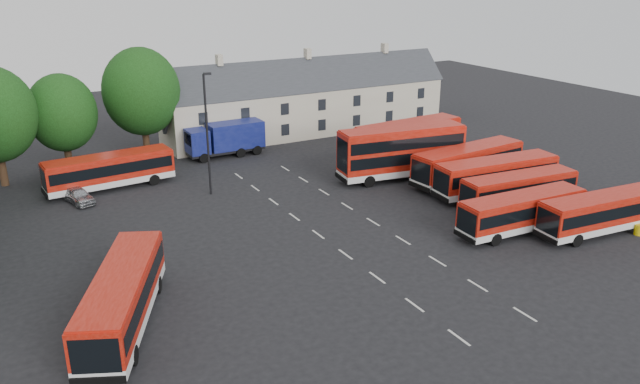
{
  "coord_description": "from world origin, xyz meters",
  "views": [
    {
      "loc": [
        -20.9,
        -35.98,
        19.14
      ],
      "look_at": [
        1.76,
        4.89,
        2.2
      ],
      "focal_mm": 35.0,
      "sensor_mm": 36.0,
      "label": 1
    }
  ],
  "objects_px": {
    "silver_car": "(78,195)",
    "lamppost": "(207,131)",
    "bus_west": "(122,295)",
    "grit_bin": "(639,230)",
    "bus_row_a": "(603,211)",
    "box_truck": "(226,138)",
    "bus_dd_south": "(402,150)"
  },
  "relations": [
    {
      "from": "silver_car",
      "to": "lamppost",
      "type": "height_order",
      "value": "lamppost"
    },
    {
      "from": "silver_car",
      "to": "lamppost",
      "type": "bearing_deg",
      "value": -32.95
    },
    {
      "from": "grit_bin",
      "to": "lamppost",
      "type": "bearing_deg",
      "value": 136.18
    },
    {
      "from": "bus_row_a",
      "to": "lamppost",
      "type": "bearing_deg",
      "value": 140.23
    },
    {
      "from": "bus_row_a",
      "to": "box_truck",
      "type": "xyz_separation_m",
      "value": [
        -17.37,
        33.13,
        0.19
      ]
    },
    {
      "from": "bus_row_a",
      "to": "bus_dd_south",
      "type": "height_order",
      "value": "bus_dd_south"
    },
    {
      "from": "bus_row_a",
      "to": "lamppost",
      "type": "height_order",
      "value": "lamppost"
    },
    {
      "from": "silver_car",
      "to": "grit_bin",
      "type": "xyz_separation_m",
      "value": [
        35.95,
        -27.7,
        -0.27
      ]
    },
    {
      "from": "bus_dd_south",
      "to": "lamppost",
      "type": "relative_size",
      "value": 1.15
    },
    {
      "from": "bus_row_a",
      "to": "lamppost",
      "type": "relative_size",
      "value": 1.01
    },
    {
      "from": "silver_car",
      "to": "lamppost",
      "type": "xyz_separation_m",
      "value": [
        10.69,
        -3.46,
        5.09
      ]
    },
    {
      "from": "silver_car",
      "to": "grit_bin",
      "type": "bearing_deg",
      "value": -52.63
    },
    {
      "from": "bus_row_a",
      "to": "box_truck",
      "type": "height_order",
      "value": "box_truck"
    },
    {
      "from": "bus_west",
      "to": "bus_row_a",
      "type": "bearing_deg",
      "value": -72.52
    },
    {
      "from": "bus_row_a",
      "to": "grit_bin",
      "type": "bearing_deg",
      "value": -30.41
    },
    {
      "from": "box_truck",
      "to": "silver_car",
      "type": "bearing_deg",
      "value": -157.07
    },
    {
      "from": "bus_dd_south",
      "to": "lamppost",
      "type": "bearing_deg",
      "value": 173.45
    },
    {
      "from": "bus_row_a",
      "to": "lamppost",
      "type": "xyz_separation_m",
      "value": [
        -22.94,
        22.6,
        3.94
      ]
    },
    {
      "from": "box_truck",
      "to": "grit_bin",
      "type": "xyz_separation_m",
      "value": [
        19.68,
        -34.76,
        -1.61
      ]
    },
    {
      "from": "bus_west",
      "to": "grit_bin",
      "type": "relative_size",
      "value": 14.56
    },
    {
      "from": "bus_dd_south",
      "to": "silver_car",
      "type": "height_order",
      "value": "bus_dd_south"
    },
    {
      "from": "box_truck",
      "to": "grit_bin",
      "type": "relative_size",
      "value": 10.14
    },
    {
      "from": "grit_bin",
      "to": "box_truck",
      "type": "bearing_deg",
      "value": 119.52
    },
    {
      "from": "bus_row_a",
      "to": "bus_west",
      "type": "xyz_separation_m",
      "value": [
        -34.56,
        4.25,
        0.17
      ]
    },
    {
      "from": "bus_west",
      "to": "grit_bin",
      "type": "height_order",
      "value": "bus_west"
    },
    {
      "from": "bus_row_a",
      "to": "silver_car",
      "type": "height_order",
      "value": "bus_row_a"
    },
    {
      "from": "bus_west",
      "to": "box_truck",
      "type": "bearing_deg",
      "value": -6.27
    },
    {
      "from": "bus_west",
      "to": "lamppost",
      "type": "relative_size",
      "value": 1.09
    },
    {
      "from": "bus_row_a",
      "to": "bus_west",
      "type": "relative_size",
      "value": 0.93
    },
    {
      "from": "bus_west",
      "to": "silver_car",
      "type": "relative_size",
      "value": 2.96
    },
    {
      "from": "lamppost",
      "to": "bus_row_a",
      "type": "bearing_deg",
      "value": -44.58
    },
    {
      "from": "bus_dd_south",
      "to": "lamppost",
      "type": "distance_m",
      "value": 18.24
    }
  ]
}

